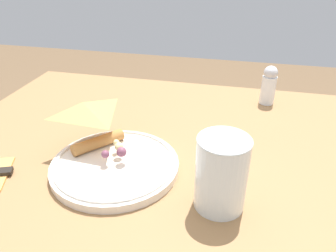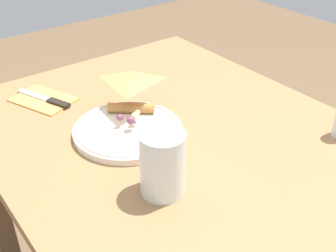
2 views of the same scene
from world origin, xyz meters
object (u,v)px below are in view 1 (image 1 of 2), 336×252
at_px(dining_table, 196,194).
at_px(milk_glass, 221,177).
at_px(salt_shaker, 269,85).
at_px(plate_pizza, 114,162).

relative_size(dining_table, milk_glass, 9.00).
bearing_deg(salt_shaker, dining_table, 63.20).
xyz_separation_m(dining_table, plate_pizza, (0.15, 0.08, 0.12)).
height_order(dining_table, plate_pizza, plate_pizza).
bearing_deg(milk_glass, dining_table, -68.24).
height_order(milk_glass, salt_shaker, milk_glass).
xyz_separation_m(plate_pizza, milk_glass, (-0.21, 0.06, 0.04)).
relative_size(plate_pizza, salt_shaker, 2.33).
distance_m(plate_pizza, salt_shaker, 0.48).
bearing_deg(plate_pizza, dining_table, -150.97).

